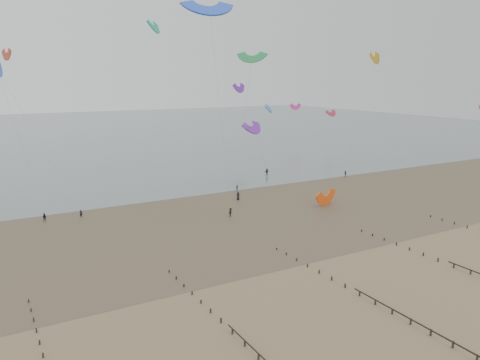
# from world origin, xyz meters

# --- Properties ---
(ground) EXTENTS (500.00, 500.00, 0.00)m
(ground) POSITION_xyz_m (0.00, 0.00, 0.00)
(ground) COLOR brown
(ground) RESTS_ON ground
(sea_and_shore) EXTENTS (500.00, 665.00, 0.03)m
(sea_and_shore) POSITION_xyz_m (-4.08, 34.40, 0.01)
(sea_and_shore) COLOR #475654
(sea_and_shore) RESTS_ON ground
(groynes) EXTENTS (72.16, 50.16, 1.00)m
(groynes) POSITION_xyz_m (4.00, -19.05, 0.47)
(groynes) COLOR black
(groynes) RESTS_ON ground
(kitesurfer_lead) EXTENTS (0.65, 0.53, 1.54)m
(kitesurfer_lead) POSITION_xyz_m (-19.31, 45.46, 0.77)
(kitesurfer_lead) COLOR black
(kitesurfer_lead) RESTS_ON ground
(kitesurfers) EXTENTS (107.66, 31.29, 1.89)m
(kitesurfers) POSITION_xyz_m (13.13, 48.74, 0.88)
(kitesurfers) COLOR black
(kitesurfers) RESTS_ON ground
(grounded_kite) EXTENTS (7.59, 6.72, 3.48)m
(grounded_kite) POSITION_xyz_m (28.21, 29.17, 0.00)
(grounded_kite) COLOR #FA510F
(grounded_kite) RESTS_ON ground
(kites_airborne) EXTENTS (224.91, 112.19, 39.76)m
(kites_airborne) POSITION_xyz_m (-19.09, 85.17, 21.97)
(kites_airborne) COLOR #228844
(kites_airborne) RESTS_ON ground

